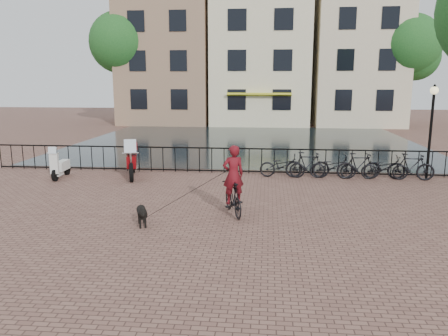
# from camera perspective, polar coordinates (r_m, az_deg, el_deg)

# --- Properties ---
(ground) EXTENTS (100.00, 100.00, 0.00)m
(ground) POSITION_cam_1_polar(r_m,az_deg,el_deg) (9.89, -1.77, -10.26)
(ground) COLOR brown
(ground) RESTS_ON ground
(canal_water) EXTENTS (20.00, 20.00, 0.00)m
(canal_water) POSITION_cam_1_polar(r_m,az_deg,el_deg) (26.69, 3.08, 3.46)
(canal_water) COLOR black
(canal_water) RESTS_ON ground
(railing) EXTENTS (20.00, 0.05, 1.02)m
(railing) POSITION_cam_1_polar(r_m,az_deg,el_deg) (17.44, 1.65, 0.96)
(railing) COLOR black
(railing) RESTS_ON ground
(canal_house_left) EXTENTS (7.50, 9.00, 12.80)m
(canal_house_left) POSITION_cam_1_polar(r_m,az_deg,el_deg) (40.17, -7.05, 15.16)
(canal_house_left) COLOR #946E56
(canal_house_left) RESTS_ON ground
(canal_house_mid) EXTENTS (8.00, 9.50, 11.80)m
(canal_house_mid) POSITION_cam_1_polar(r_m,az_deg,el_deg) (39.19, 4.84, 14.57)
(canal_house_mid) COLOR beige
(canal_house_mid) RESTS_ON ground
(canal_house_right) EXTENTS (7.00, 9.00, 13.30)m
(canal_house_right) POSITION_cam_1_polar(r_m,az_deg,el_deg) (39.90, 16.85, 15.16)
(canal_house_right) COLOR beige
(canal_house_right) RESTS_ON ground
(tree_far_left) EXTENTS (5.04, 5.04, 9.27)m
(tree_far_left) POSITION_cam_1_polar(r_m,az_deg,el_deg) (38.25, -13.40, 15.64)
(tree_far_left) COLOR black
(tree_far_left) RESTS_ON ground
(tree_far_right) EXTENTS (4.76, 4.76, 8.76)m
(tree_far_right) POSITION_cam_1_polar(r_m,az_deg,el_deg) (37.79, 23.09, 14.55)
(tree_far_right) COLOR black
(tree_far_right) RESTS_ON ground
(lamp_post) EXTENTS (0.30, 0.30, 3.45)m
(lamp_post) POSITION_cam_1_polar(r_m,az_deg,el_deg) (17.80, 25.52, 6.16)
(lamp_post) COLOR black
(lamp_post) RESTS_ON ground
(cyclist) EXTENTS (1.00, 1.72, 2.27)m
(cyclist) POSITION_cam_1_polar(r_m,az_deg,el_deg) (11.94, 1.21, -2.13)
(cyclist) COLOR black
(cyclist) RESTS_ON ground
(dog) EXTENTS (0.56, 0.89, 0.57)m
(dog) POSITION_cam_1_polar(r_m,az_deg,el_deg) (11.35, -10.67, -6.05)
(dog) COLOR black
(dog) RESTS_ON ground
(motorcycle) EXTENTS (1.12, 2.32, 1.61)m
(motorcycle) POSITION_cam_1_polar(r_m,az_deg,el_deg) (17.07, -11.95, 1.52)
(motorcycle) COLOR maroon
(motorcycle) RESTS_ON ground
(scooter) EXTENTS (0.49, 1.44, 1.32)m
(scooter) POSITION_cam_1_polar(r_m,az_deg,el_deg) (17.66, -20.58, 0.87)
(scooter) COLOR silver
(scooter) RESTS_ON ground
(parked_bike_0) EXTENTS (1.74, 0.68, 0.90)m
(parked_bike_0) POSITION_cam_1_polar(r_m,az_deg,el_deg) (16.83, 7.62, 0.30)
(parked_bike_0) COLOR black
(parked_bike_0) RESTS_ON ground
(parked_bike_1) EXTENTS (1.68, 0.53, 1.00)m
(parked_bike_1) POSITION_cam_1_polar(r_m,az_deg,el_deg) (16.88, 10.85, 0.40)
(parked_bike_1) COLOR black
(parked_bike_1) RESTS_ON ground
(parked_bike_2) EXTENTS (1.73, 0.63, 0.90)m
(parked_bike_2) POSITION_cam_1_polar(r_m,az_deg,el_deg) (17.00, 14.03, 0.17)
(parked_bike_2) COLOR black
(parked_bike_2) RESTS_ON ground
(parked_bike_3) EXTENTS (1.71, 0.68, 1.00)m
(parked_bike_3) POSITION_cam_1_polar(r_m,az_deg,el_deg) (17.16, 17.18, 0.27)
(parked_bike_3) COLOR black
(parked_bike_3) RESTS_ON ground
(parked_bike_4) EXTENTS (1.72, 0.60, 0.90)m
(parked_bike_4) POSITION_cam_1_polar(r_m,az_deg,el_deg) (17.38, 20.24, 0.04)
(parked_bike_4) COLOR black
(parked_bike_4) RESTS_ON ground
(parked_bike_5) EXTENTS (1.71, 0.67, 1.00)m
(parked_bike_5) POSITION_cam_1_polar(r_m,az_deg,el_deg) (17.64, 23.24, 0.14)
(parked_bike_5) COLOR black
(parked_bike_5) RESTS_ON ground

